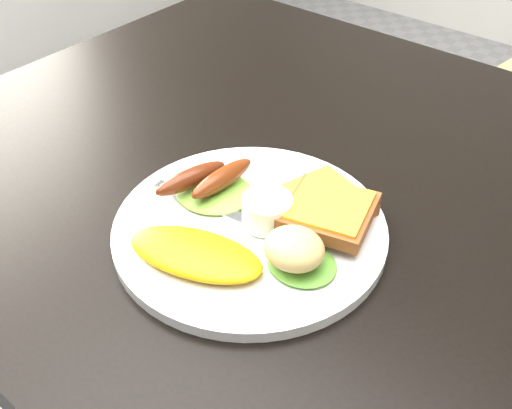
% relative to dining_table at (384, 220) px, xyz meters
% --- Properties ---
extents(dining_table, '(1.20, 0.80, 0.04)m').
position_rel_dining_table_xyz_m(dining_table, '(0.00, 0.00, 0.00)').
color(dining_table, black).
rests_on(dining_table, ground).
extents(plate, '(0.28, 0.28, 0.01)m').
position_rel_dining_table_xyz_m(plate, '(-0.09, -0.13, 0.03)').
color(plate, white).
rests_on(plate, dining_table).
extents(lettuce_left, '(0.10, 0.10, 0.01)m').
position_rel_dining_table_xyz_m(lettuce_left, '(-0.15, -0.12, 0.04)').
color(lettuce_left, '#61A434').
rests_on(lettuce_left, plate).
extents(lettuce_right, '(0.07, 0.07, 0.01)m').
position_rel_dining_table_xyz_m(lettuce_right, '(-0.01, -0.14, 0.04)').
color(lettuce_right, '#3F932D').
rests_on(lettuce_right, plate).
extents(omelette, '(0.15, 0.10, 0.02)m').
position_rel_dining_table_xyz_m(omelette, '(-0.09, -0.20, 0.04)').
color(omelette, gold).
rests_on(omelette, plate).
extents(sausage_a, '(0.04, 0.09, 0.02)m').
position_rel_dining_table_xyz_m(sausage_a, '(-0.17, -0.13, 0.05)').
color(sausage_a, '#5B3216').
rests_on(sausage_a, lettuce_left).
extents(sausage_b, '(0.03, 0.09, 0.02)m').
position_rel_dining_table_xyz_m(sausage_b, '(-0.14, -0.11, 0.05)').
color(sausage_b, brown).
rests_on(sausage_b, lettuce_left).
extents(ramekin, '(0.05, 0.05, 0.03)m').
position_rel_dining_table_xyz_m(ramekin, '(-0.07, -0.12, 0.05)').
color(ramekin, white).
rests_on(ramekin, plate).
extents(toast_a, '(0.11, 0.11, 0.01)m').
position_rel_dining_table_xyz_m(toast_a, '(-0.05, -0.06, 0.04)').
color(toast_a, brown).
rests_on(toast_a, plate).
extents(toast_b, '(0.10, 0.10, 0.01)m').
position_rel_dining_table_xyz_m(toast_b, '(-0.02, -0.08, 0.05)').
color(toast_b, brown).
rests_on(toast_b, toast_a).
extents(potato_salad, '(0.06, 0.06, 0.03)m').
position_rel_dining_table_xyz_m(potato_salad, '(-0.02, -0.15, 0.06)').
color(potato_salad, '#C7B88D').
rests_on(potato_salad, lettuce_right).
extents(fork, '(0.16, 0.03, 0.00)m').
position_rel_dining_table_xyz_m(fork, '(-0.13, -0.13, 0.03)').
color(fork, '#ADAFB7').
rests_on(fork, plate).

